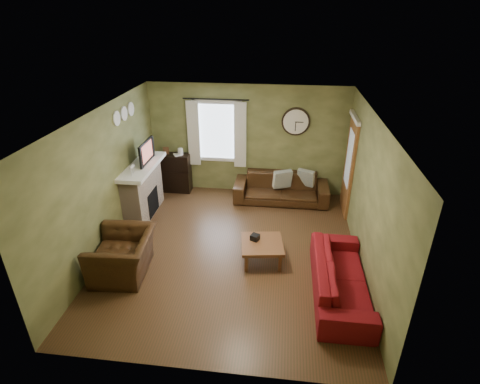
# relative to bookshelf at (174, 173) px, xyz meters

# --- Properties ---
(floor) EXTENTS (4.60, 5.20, 0.00)m
(floor) POSITION_rel_bookshelf_xyz_m (1.76, -2.37, -0.48)
(floor) COLOR #4B311C
(floor) RESTS_ON ground
(ceiling) EXTENTS (4.60, 5.20, 0.00)m
(ceiling) POSITION_rel_bookshelf_xyz_m (1.76, -2.37, 2.12)
(ceiling) COLOR white
(ceiling) RESTS_ON ground
(wall_left) EXTENTS (0.00, 5.20, 2.60)m
(wall_left) POSITION_rel_bookshelf_xyz_m (-0.54, -2.37, 0.82)
(wall_left) COLOR olive
(wall_left) RESTS_ON ground
(wall_right) EXTENTS (0.00, 5.20, 2.60)m
(wall_right) POSITION_rel_bookshelf_xyz_m (4.06, -2.37, 0.82)
(wall_right) COLOR olive
(wall_right) RESTS_ON ground
(wall_back) EXTENTS (4.60, 0.00, 2.60)m
(wall_back) POSITION_rel_bookshelf_xyz_m (1.76, 0.23, 0.82)
(wall_back) COLOR olive
(wall_back) RESTS_ON ground
(wall_front) EXTENTS (4.60, 0.00, 2.60)m
(wall_front) POSITION_rel_bookshelf_xyz_m (1.76, -4.97, 0.82)
(wall_front) COLOR olive
(wall_front) RESTS_ON ground
(fireplace) EXTENTS (0.40, 1.40, 1.10)m
(fireplace) POSITION_rel_bookshelf_xyz_m (-0.34, -1.22, 0.07)
(fireplace) COLOR #BBA690
(fireplace) RESTS_ON floor
(firebox) EXTENTS (0.04, 0.60, 0.55)m
(firebox) POSITION_rel_bookshelf_xyz_m (-0.15, -1.22, -0.18)
(firebox) COLOR black
(firebox) RESTS_ON fireplace
(mantel) EXTENTS (0.58, 1.60, 0.08)m
(mantel) POSITION_rel_bookshelf_xyz_m (-0.31, -1.22, 0.66)
(mantel) COLOR white
(mantel) RESTS_ON fireplace
(tv) EXTENTS (0.08, 0.60, 0.35)m
(tv) POSITION_rel_bookshelf_xyz_m (-0.29, -1.07, 0.88)
(tv) COLOR black
(tv) RESTS_ON mantel
(tv_screen) EXTENTS (0.02, 0.62, 0.36)m
(tv_screen) POSITION_rel_bookshelf_xyz_m (-0.21, -1.07, 0.93)
(tv_screen) COLOR #994C3F
(tv_screen) RESTS_ON mantel
(medallion_left) EXTENTS (0.28, 0.28, 0.03)m
(medallion_left) POSITION_rel_bookshelf_xyz_m (-0.52, -1.57, 1.77)
(medallion_left) COLOR white
(medallion_left) RESTS_ON wall_left
(medallion_mid) EXTENTS (0.28, 0.28, 0.03)m
(medallion_mid) POSITION_rel_bookshelf_xyz_m (-0.52, -1.22, 1.77)
(medallion_mid) COLOR white
(medallion_mid) RESTS_ON wall_left
(medallion_right) EXTENTS (0.28, 0.28, 0.03)m
(medallion_right) POSITION_rel_bookshelf_xyz_m (-0.52, -0.87, 1.77)
(medallion_right) COLOR white
(medallion_right) RESTS_ON wall_left
(window_pane) EXTENTS (1.00, 0.02, 1.30)m
(window_pane) POSITION_rel_bookshelf_xyz_m (1.06, 0.21, 1.02)
(window_pane) COLOR silver
(window_pane) RESTS_ON wall_back
(curtain_rod) EXTENTS (0.03, 0.03, 1.50)m
(curtain_rod) POSITION_rel_bookshelf_xyz_m (1.06, 0.11, 1.79)
(curtain_rod) COLOR black
(curtain_rod) RESTS_ON wall_back
(curtain_left) EXTENTS (0.28, 0.04, 1.55)m
(curtain_left) POSITION_rel_bookshelf_xyz_m (0.51, 0.11, 0.97)
(curtain_left) COLOR silver
(curtain_left) RESTS_ON wall_back
(curtain_right) EXTENTS (0.28, 0.04, 1.55)m
(curtain_right) POSITION_rel_bookshelf_xyz_m (1.61, 0.11, 0.97)
(curtain_right) COLOR silver
(curtain_right) RESTS_ON wall_back
(wall_clock) EXTENTS (0.64, 0.06, 0.64)m
(wall_clock) POSITION_rel_bookshelf_xyz_m (2.86, 0.18, 1.32)
(wall_clock) COLOR white
(wall_clock) RESTS_ON wall_back
(door) EXTENTS (0.05, 0.90, 2.10)m
(door) POSITION_rel_bookshelf_xyz_m (4.03, -0.52, 0.57)
(door) COLOR brown
(door) RESTS_ON floor
(bookshelf) EXTENTS (0.80, 0.34, 0.95)m
(bookshelf) POSITION_rel_bookshelf_xyz_m (0.00, 0.00, 0.00)
(bookshelf) COLOR black
(bookshelf) RESTS_ON floor
(book) EXTENTS (0.24, 0.27, 0.02)m
(book) POSITION_rel_bookshelf_xyz_m (0.06, -0.08, 0.48)
(book) COLOR brown
(book) RESTS_ON bookshelf
(sofa_brown) EXTENTS (2.17, 0.85, 0.63)m
(sofa_brown) POSITION_rel_bookshelf_xyz_m (2.62, -0.21, -0.16)
(sofa_brown) COLOR #321D0E
(sofa_brown) RESTS_ON floor
(pillow_left) EXTENTS (0.44, 0.28, 0.42)m
(pillow_left) POSITION_rel_bookshelf_xyz_m (2.64, -0.21, 0.07)
(pillow_left) COLOR gray
(pillow_left) RESTS_ON sofa_brown
(pillow_right) EXTENTS (0.40, 0.27, 0.39)m
(pillow_right) POSITION_rel_bookshelf_xyz_m (3.18, -0.07, 0.07)
(pillow_right) COLOR gray
(pillow_right) RESTS_ON sofa_brown
(sofa_red) EXTENTS (0.83, 2.12, 0.62)m
(sofa_red) POSITION_rel_bookshelf_xyz_m (3.63, -3.29, -0.17)
(sofa_red) COLOR maroon
(sofa_red) RESTS_ON floor
(armchair) EXTENTS (1.06, 1.19, 0.72)m
(armchair) POSITION_rel_bookshelf_xyz_m (0.01, -3.21, -0.12)
(armchair) COLOR #321D0E
(armchair) RESTS_ON floor
(coffee_table) EXTENTS (0.82, 0.82, 0.39)m
(coffee_table) POSITION_rel_bookshelf_xyz_m (2.34, -2.60, -0.28)
(coffee_table) COLOR brown
(coffee_table) RESTS_ON floor
(tissue_box) EXTENTS (0.18, 0.18, 0.11)m
(tissue_box) POSITION_rel_bookshelf_xyz_m (2.20, -2.52, -0.08)
(tissue_box) COLOR black
(tissue_box) RESTS_ON coffee_table
(wine_glass_a) EXTENTS (0.07, 0.07, 0.19)m
(wine_glass_a) POSITION_rel_bookshelf_xyz_m (-0.29, -1.75, 0.80)
(wine_glass_a) COLOR white
(wine_glass_a) RESTS_ON mantel
(wine_glass_b) EXTENTS (0.07, 0.07, 0.19)m
(wine_glass_b) POSITION_rel_bookshelf_xyz_m (-0.29, -1.65, 0.80)
(wine_glass_b) COLOR white
(wine_glass_b) RESTS_ON mantel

